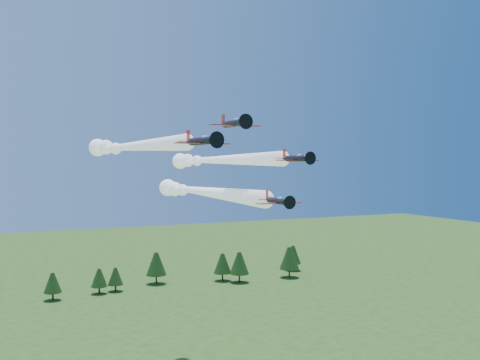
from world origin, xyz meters
name	(u,v)px	position (x,y,z in m)	size (l,w,h in m)	color
plane_lead	(199,191)	(0.13, 22.99, 38.58)	(6.34, 54.97, 3.70)	black
plane_left	(129,147)	(-11.72, 28.48, 46.85)	(12.30, 50.68, 3.70)	black
plane_right	(215,160)	(6.91, 31.75, 44.47)	(8.02, 54.20, 3.70)	black
plane_slot	(234,124)	(0.01, 7.01, 50.04)	(8.44, 9.23, 2.99)	black
treeline	(138,271)	(11.25, 112.23, 6.54)	(161.91, 18.46, 11.78)	#382314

